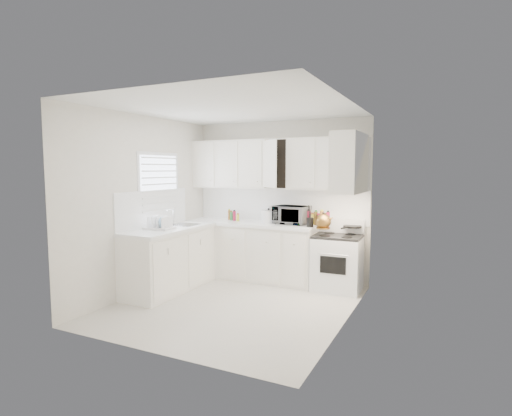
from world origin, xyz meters
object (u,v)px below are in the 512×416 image
Objects in this scene: microwave at (291,213)px; rice_cooker at (269,215)px; tea_kettle at (323,220)px; utensil_crock at (310,216)px; dish_rack at (159,222)px; stove at (337,255)px.

rice_cooker is at bearing -172.55° from microwave.
tea_kettle is 0.85× the size of utensil_crock.
rice_cooker is at bearing 43.58° from dish_rack.
microwave is at bearing 0.08° from rice_cooker.
dish_rack is (-1.91, -1.15, -0.06)m from utensil_crock.
stove is at bearing -7.06° from rice_cooker.
dish_rack reaches higher than stove.
dish_rack is at bearing -134.50° from rice_cooker.
stove is 4.51× the size of rice_cooker.
stove is 3.75× the size of tea_kettle.
rice_cooker is (-0.38, -0.02, -0.06)m from microwave.
stove is at bearing 13.34° from utensil_crock.
dish_rack is at bearing -134.81° from microwave.
tea_kettle is at bearing -16.20° from utensil_crock.
rice_cooker reaches higher than stove.
tea_kettle is at bearing -16.83° from rice_cooker.
rice_cooker is (-1.16, 0.07, 0.53)m from stove.
tea_kettle is 0.72× the size of dish_rack.
utensil_crock is at bearing 25.75° from dish_rack.
tea_kettle is at bearing 21.68° from dish_rack.
microwave is at bearing 163.29° from tea_kettle.
stove is at bearing -3.17° from microwave.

